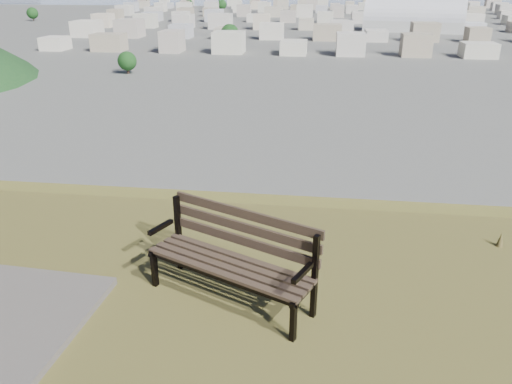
# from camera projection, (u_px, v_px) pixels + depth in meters

# --- Properties ---
(park_bench) EXTENTS (1.72, 1.17, 0.87)m
(park_bench) POSITION_uv_depth(u_px,v_px,m) (234.00, 253.00, 4.75)
(park_bench) COLOR #412F25
(park_bench) RESTS_ON hilltop_mesa
(arena) EXTENTS (56.40, 32.30, 22.40)m
(arena) POSITION_uv_depth(u_px,v_px,m) (413.00, 21.00, 277.90)
(arena) COLOR silver
(arena) RESTS_ON ground
(city_blocks) EXTENTS (395.00, 361.00, 7.00)m
(city_blocks) POSITION_uv_depth(u_px,v_px,m) (324.00, 13.00, 370.92)
(city_blocks) COLOR beige
(city_blocks) RESTS_ON ground
(city_trees) EXTENTS (406.52, 387.20, 9.98)m
(city_trees) POSITION_uv_depth(u_px,v_px,m) (280.00, 18.00, 304.80)
(city_trees) COLOR #35241A
(city_trees) RESTS_ON ground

